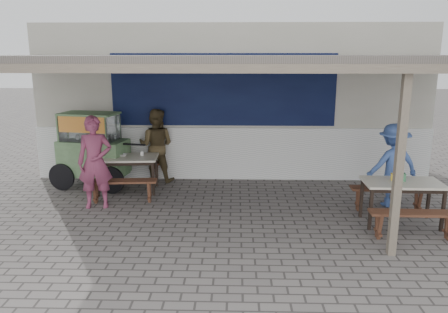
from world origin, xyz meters
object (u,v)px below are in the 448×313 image
Objects in this scene: patron_right_table at (393,165)px; condiment_jar at (142,153)px; table_left at (127,160)px; bench_left_wall at (133,167)px; table_right at (402,186)px; donation_box at (399,177)px; patron_wall_side at (156,145)px; condiment_bowl at (123,155)px; patron_street_side at (95,162)px; vendor_cart at (92,147)px; bench_right_wall at (389,194)px; bench_right_street at (414,219)px; bench_left_street at (122,186)px; tissue_box at (394,177)px.

patron_right_table reaches higher than condiment_jar.
bench_left_wall is (-0.06, 0.71, -0.34)m from table_left.
table_right is 0.16m from donation_box.
donation_box is at bearing -22.28° from table_left.
patron_wall_side reaches higher than condiment_bowl.
patron_right_table reaches higher than table_left.
table_left is 0.94m from patron_wall_side.
table_left is 1.05m from patron_street_side.
bench_right_wall is at bearing -2.24° from vendor_cart.
condiment_jar is at bearing 154.10° from bench_right_street.
bench_left_street is 0.98× the size of bench_right_wall.
vendor_cart reaches higher than bench_right_wall.
patron_right_table is 5.37m from condiment_bowl.
table_left is 0.78× the size of patron_wall_side.
table_left is 0.90m from vendor_cart.
donation_box is at bearing -29.03° from bench_left_wall.
bench_right_wall is 0.79× the size of patron_street_side.
bench_left_street is 1.42m from bench_left_wall.
bench_left_street is at bearing -90.00° from bench_left_wall.
patron_wall_side is (-4.58, 3.10, 0.49)m from bench_right_street.
table_right is at bearing -18.60° from condiment_bowl.
patron_street_side is at bearing -119.54° from condiment_jar.
bench_left_wall is at bearing 121.24° from condiment_jar.
bench_right_wall is 4.96m from condiment_jar.
table_right reaches higher than bench_left_street.
bench_right_wall is 0.57m from patron_right_table.
bench_left_street is at bearing 170.40° from table_right.
bench_left_wall is 1.79m from patron_street_side.
bench_left_street is 1.63m from patron_wall_side.
table_right is 14.99× the size of condiment_jar.
patron_right_table reaches higher than donation_box.
table_right is at bearing 90.00° from bench_right_street.
table_left is 0.93× the size of bench_right_street.
bench_left_wall is 0.98× the size of bench_right_street.
patron_wall_side reaches higher than condiment_jar.
donation_box is at bearing -15.36° from patron_street_side.
bench_left_street is 0.65× the size of vendor_cart.
table_right is 5.46m from patron_street_side.
vendor_cart reaches higher than table_right.
bench_left_wall is at bearing -26.21° from patron_right_table.
bench_left_wall is at bearing 150.78° from bench_right_street.
bench_left_wall is (-0.11, 1.41, 0.00)m from bench_left_street.
bench_left_wall is at bearing 38.50° from vendor_cart.
patron_right_table reaches higher than bench_left_wall.
table_left and table_right have the same top height.
tissue_box is at bearing -20.35° from condiment_jar.
bench_left_wall is 0.86× the size of patron_right_table.
condiment_bowl is at bearing -98.30° from bench_left_wall.
bench_right_wall is at bearing -23.42° from bench_left_wall.
donation_box reaches higher than condiment_bowl.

